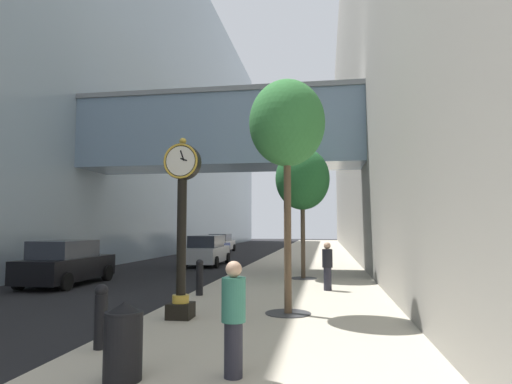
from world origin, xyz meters
TOP-DOWN VIEW (x-y plane):
  - ground_plane at (0.00, 27.00)m, footprint 110.00×110.00m
  - sidewalk_right at (3.05, 30.00)m, footprint 6.10×80.00m
  - building_block_left at (-12.34, 29.91)m, footprint 23.34×80.00m
  - building_block_right at (10.60, 30.00)m, footprint 9.00×80.00m
  - street_clock at (0.95, 7.88)m, footprint 0.84×0.55m
  - bollard_second at (0.41, 5.28)m, footprint 0.23×0.23m
  - bollard_fourth at (0.41, 11.23)m, footprint 0.23×0.23m
  - street_tree_near at (3.33, 8.82)m, footprint 1.88×1.88m
  - street_tree_mid_near at (3.33, 16.14)m, footprint 2.23×2.23m
  - trash_bin at (1.50, 3.89)m, footprint 0.53×0.53m
  - pedestrian_walking at (2.96, 4.25)m, footprint 0.42×0.51m
  - pedestrian_by_clock at (4.29, 12.88)m, footprint 0.35×0.35m
  - car_white_near at (-5.08, 36.61)m, footprint 2.02×4.53m
  - car_black_mid at (-5.63, 13.73)m, footprint 2.07×4.43m
  - car_blue_far at (-4.18, 30.07)m, footprint 2.08×4.19m
  - car_silver_trailing at (-2.59, 22.98)m, footprint 2.08×4.72m

SIDE VIEW (x-z plane):
  - ground_plane at x=0.00m, z-range 0.00..0.00m
  - sidewalk_right at x=3.05m, z-range 0.00..0.14m
  - trash_bin at x=1.50m, z-range 0.15..1.20m
  - bollard_second at x=0.41m, z-range 0.16..1.26m
  - bollard_fourth at x=0.41m, z-range 0.16..1.26m
  - car_white_near at x=-5.08m, z-range -0.02..1.59m
  - car_blue_far at x=-4.18m, z-range -0.02..1.61m
  - car_black_mid at x=-5.63m, z-range -0.03..1.68m
  - car_silver_trailing at x=-2.59m, z-range -0.03..1.70m
  - pedestrian_by_clock at x=4.29m, z-range 0.18..1.76m
  - pedestrian_walking at x=2.96m, z-range 0.18..1.77m
  - street_clock at x=0.95m, z-range 0.34..4.51m
  - street_tree_mid_near at x=3.33m, z-range 1.51..6.87m
  - street_tree_near at x=3.33m, z-range 1.87..7.61m
  - building_block_left at x=-12.34m, z-range -0.06..27.11m
  - building_block_right at x=10.60m, z-range 0.00..27.56m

